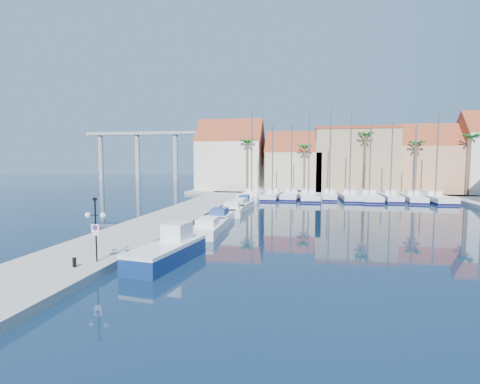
% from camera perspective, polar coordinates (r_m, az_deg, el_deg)
% --- Properties ---
extents(ground, '(260.00, 260.00, 0.00)m').
position_cam_1_polar(ground, '(24.76, -0.95, -9.68)').
color(ground, black).
rests_on(ground, ground).
extents(quay_west, '(6.00, 77.00, 0.50)m').
position_cam_1_polar(quay_west, '(39.90, -9.87, -3.76)').
color(quay_west, gray).
rests_on(quay_west, ground).
extents(shore_north, '(54.00, 16.00, 0.50)m').
position_cam_1_polar(shore_north, '(71.93, 14.55, 0.04)').
color(shore_north, gray).
rests_on(shore_north, ground).
extents(lamp_post, '(1.24, 0.35, 3.65)m').
position_cam_1_polar(lamp_post, '(22.53, -21.16, -3.97)').
color(lamp_post, black).
rests_on(lamp_post, quay_west).
extents(bollard, '(0.21, 0.21, 0.52)m').
position_cam_1_polar(bollard, '(22.28, -23.92, -9.77)').
color(bollard, black).
rests_on(bollard, quay_west).
extents(fishing_boat, '(3.15, 6.75, 2.27)m').
position_cam_1_polar(fishing_boat, '(23.44, -10.86, -8.71)').
color(fishing_boat, navy).
rests_on(fishing_boat, ground).
extents(motorboat_west_0, '(2.41, 6.92, 1.40)m').
position_cam_1_polar(motorboat_west_0, '(32.14, -4.70, -5.35)').
color(motorboat_west_0, white).
rests_on(motorboat_west_0, ground).
extents(motorboat_west_1, '(2.23, 6.65, 1.40)m').
position_cam_1_polar(motorboat_west_1, '(38.00, -2.98, -3.73)').
color(motorboat_west_1, white).
rests_on(motorboat_west_1, ground).
extents(motorboat_west_2, '(3.07, 7.63, 1.40)m').
position_cam_1_polar(motorboat_west_2, '(43.49, -1.14, -2.62)').
color(motorboat_west_2, white).
rests_on(motorboat_west_2, ground).
extents(motorboat_west_3, '(2.50, 6.62, 1.40)m').
position_cam_1_polar(motorboat_west_3, '(47.18, 0.12, -2.02)').
color(motorboat_west_3, white).
rests_on(motorboat_west_3, ground).
extents(motorboat_west_4, '(1.79, 5.37, 1.40)m').
position_cam_1_polar(motorboat_west_4, '(51.64, 0.75, -1.41)').
color(motorboat_west_4, white).
rests_on(motorboat_west_4, ground).
extents(motorboat_west_5, '(2.48, 6.11, 1.40)m').
position_cam_1_polar(motorboat_west_5, '(56.97, 2.37, -0.81)').
color(motorboat_west_5, white).
rests_on(motorboat_west_5, ground).
extents(sailboat_0, '(3.19, 11.41, 13.67)m').
position_cam_1_polar(sailboat_0, '(60.07, 1.90, -0.44)').
color(sailboat_0, white).
rests_on(sailboat_0, ground).
extents(sailboat_1, '(3.13, 9.50, 11.64)m').
position_cam_1_polar(sailboat_1, '(59.97, 5.02, -0.46)').
color(sailboat_1, white).
rests_on(sailboat_1, ground).
extents(sailboat_2, '(3.18, 9.66, 11.94)m').
position_cam_1_polar(sailboat_2, '(60.38, 7.85, -0.45)').
color(sailboat_2, white).
rests_on(sailboat_2, ground).
extents(sailboat_3, '(3.56, 10.86, 13.24)m').
position_cam_1_polar(sailboat_3, '(59.69, 10.34, -0.55)').
color(sailboat_3, white).
rests_on(sailboat_3, ground).
extents(sailboat_4, '(2.46, 8.24, 14.08)m').
position_cam_1_polar(sailboat_4, '(60.74, 13.44, -0.45)').
color(sailboat_4, white).
rests_on(sailboat_4, ground).
extents(sailboat_5, '(3.02, 10.07, 13.48)m').
position_cam_1_polar(sailboat_5, '(60.44, 16.26, -0.59)').
color(sailboat_5, white).
rests_on(sailboat_5, ground).
extents(sailboat_6, '(2.95, 10.85, 11.60)m').
position_cam_1_polar(sailboat_6, '(60.66, 18.99, -0.67)').
color(sailboat_6, white).
rests_on(sailboat_6, ground).
extents(sailboat_7, '(2.35, 8.73, 11.75)m').
position_cam_1_polar(sailboat_7, '(61.20, 21.83, -0.68)').
color(sailboat_7, white).
rests_on(sailboat_7, ground).
extents(sailboat_8, '(3.13, 9.66, 11.30)m').
position_cam_1_polar(sailboat_8, '(61.59, 24.82, -0.77)').
color(sailboat_8, white).
rests_on(sailboat_8, ground).
extents(sailboat_9, '(3.50, 11.10, 13.37)m').
position_cam_1_polar(sailboat_9, '(62.76, 27.39, -0.77)').
color(sailboat_9, white).
rests_on(sailboat_9, ground).
extents(building_0, '(12.30, 9.00, 13.50)m').
position_cam_1_polar(building_0, '(72.00, -1.42, 5.20)').
color(building_0, beige).
rests_on(building_0, shore_north).
extents(building_1, '(10.30, 8.00, 11.00)m').
position_cam_1_polar(building_1, '(70.54, 8.19, 4.16)').
color(building_1, beige).
rests_on(building_1, shore_north).
extents(building_2, '(14.20, 10.20, 11.50)m').
position_cam_1_polar(building_2, '(71.97, 17.05, 4.77)').
color(building_2, '#9E8961').
rests_on(building_2, shore_north).
extents(building_3, '(10.30, 8.00, 12.00)m').
position_cam_1_polar(building_3, '(73.35, 26.51, 4.15)').
color(building_3, tan).
rests_on(building_3, shore_north).
extents(palm_0, '(2.60, 2.60, 10.15)m').
position_cam_1_polar(palm_0, '(66.41, 1.09, 7.42)').
color(palm_0, brown).
rests_on(palm_0, shore_north).
extents(palm_1, '(2.60, 2.60, 9.15)m').
position_cam_1_polar(palm_1, '(65.52, 9.81, 6.56)').
color(palm_1, brown).
rests_on(palm_1, shore_north).
extents(palm_2, '(2.60, 2.60, 11.15)m').
position_cam_1_polar(palm_2, '(66.25, 18.60, 7.98)').
color(palm_2, brown).
rests_on(palm_2, shore_north).
extents(palm_3, '(2.60, 2.60, 9.65)m').
position_cam_1_polar(palm_3, '(67.77, 25.32, 6.50)').
color(palm_3, brown).
rests_on(palm_3, shore_north).
extents(palm_4, '(2.60, 2.60, 10.65)m').
position_cam_1_polar(palm_4, '(70.28, 31.71, 6.93)').
color(palm_4, brown).
rests_on(palm_4, shore_north).
extents(viaduct, '(48.00, 2.20, 14.45)m').
position_cam_1_polar(viaduct, '(114.28, -12.25, 6.88)').
color(viaduct, '#9E9E99').
rests_on(viaduct, ground).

